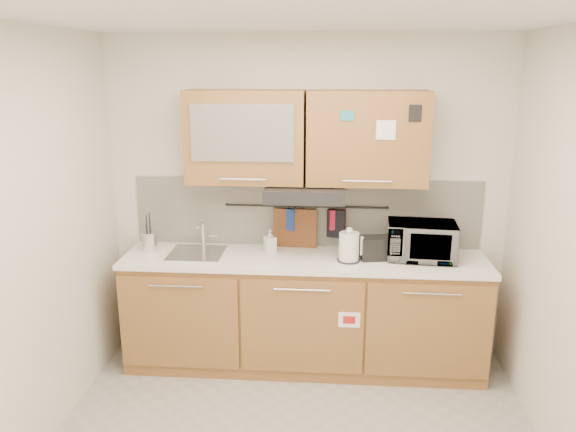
# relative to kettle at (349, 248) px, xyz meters

# --- Properties ---
(ceiling) EXTENTS (3.20, 3.20, 0.00)m
(ceiling) POSITION_rel_kettle_xyz_m (-0.34, -1.12, 1.57)
(ceiling) COLOR white
(ceiling) RESTS_ON wall_back
(wall_back) EXTENTS (3.20, 0.00, 3.20)m
(wall_back) POSITION_rel_kettle_xyz_m (-0.34, 0.38, 0.27)
(wall_back) COLOR silver
(wall_back) RESTS_ON ground
(wall_left) EXTENTS (0.00, 3.00, 3.00)m
(wall_left) POSITION_rel_kettle_xyz_m (-1.94, -1.12, 0.27)
(wall_left) COLOR silver
(wall_left) RESTS_ON ground
(base_cabinet) EXTENTS (2.80, 0.64, 0.88)m
(base_cabinet) POSITION_rel_kettle_xyz_m (-0.34, 0.07, -0.62)
(base_cabinet) COLOR olive
(base_cabinet) RESTS_ON floor
(countertop) EXTENTS (2.82, 0.62, 0.04)m
(countertop) POSITION_rel_kettle_xyz_m (-0.34, 0.07, -0.13)
(countertop) COLOR white
(countertop) RESTS_ON base_cabinet
(backsplash) EXTENTS (2.80, 0.02, 0.56)m
(backsplash) POSITION_rel_kettle_xyz_m (-0.34, 0.37, 0.17)
(backsplash) COLOR silver
(backsplash) RESTS_ON countertop
(upper_cabinets) EXTENTS (1.82, 0.37, 0.70)m
(upper_cabinets) POSITION_rel_kettle_xyz_m (-0.35, 0.20, 0.80)
(upper_cabinets) COLOR olive
(upper_cabinets) RESTS_ON wall_back
(range_hood) EXTENTS (0.60, 0.46, 0.10)m
(range_hood) POSITION_rel_kettle_xyz_m (-0.34, 0.13, 0.39)
(range_hood) COLOR black
(range_hood) RESTS_ON upper_cabinets
(sink) EXTENTS (0.42, 0.40, 0.26)m
(sink) POSITION_rel_kettle_xyz_m (-1.19, 0.09, -0.10)
(sink) COLOR silver
(sink) RESTS_ON countertop
(utensil_rail) EXTENTS (1.30, 0.02, 0.02)m
(utensil_rail) POSITION_rel_kettle_xyz_m (-0.34, 0.33, 0.23)
(utensil_rail) COLOR black
(utensil_rail) RESTS_ON backsplash
(utensil_crock) EXTENTS (0.13, 0.13, 0.31)m
(utensil_crock) POSITION_rel_kettle_xyz_m (-1.58, 0.12, -0.03)
(utensil_crock) COLOR silver
(utensil_crock) RESTS_ON countertop
(kettle) EXTENTS (0.19, 0.17, 0.27)m
(kettle) POSITION_rel_kettle_xyz_m (0.00, 0.00, 0.00)
(kettle) COLOR silver
(kettle) RESTS_ON countertop
(toaster) EXTENTS (0.26, 0.18, 0.18)m
(toaster) POSITION_rel_kettle_xyz_m (0.21, 0.06, -0.01)
(toaster) COLOR black
(toaster) RESTS_ON countertop
(microwave) EXTENTS (0.54, 0.38, 0.28)m
(microwave) POSITION_rel_kettle_xyz_m (0.55, 0.10, 0.04)
(microwave) COLOR #999999
(microwave) RESTS_ON countertop
(soap_bottle) EXTENTS (0.11, 0.11, 0.19)m
(soap_bottle) POSITION_rel_kettle_xyz_m (-0.62, 0.17, -0.01)
(soap_bottle) COLOR #999999
(soap_bottle) RESTS_ON countertop
(cutting_board) EXTENTS (0.36, 0.05, 0.44)m
(cutting_board) POSITION_rel_kettle_xyz_m (-0.43, 0.31, -0.01)
(cutting_board) COLOR brown
(cutting_board) RESTS_ON utensil_rail
(oven_mitt) EXTENTS (0.11, 0.06, 0.18)m
(oven_mitt) POSITION_rel_kettle_xyz_m (-0.48, 0.31, 0.13)
(oven_mitt) COLOR navy
(oven_mitt) RESTS_ON utensil_rail
(dark_pouch) EXTENTS (0.15, 0.08, 0.23)m
(dark_pouch) POSITION_rel_kettle_xyz_m (-0.10, 0.31, 0.10)
(dark_pouch) COLOR black
(dark_pouch) RESTS_ON utensil_rail
(pot_holder) EXTENTS (0.13, 0.07, 0.16)m
(pot_holder) POSITION_rel_kettle_xyz_m (-0.09, 0.31, 0.13)
(pot_holder) COLOR red
(pot_holder) RESTS_ON utensil_rail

